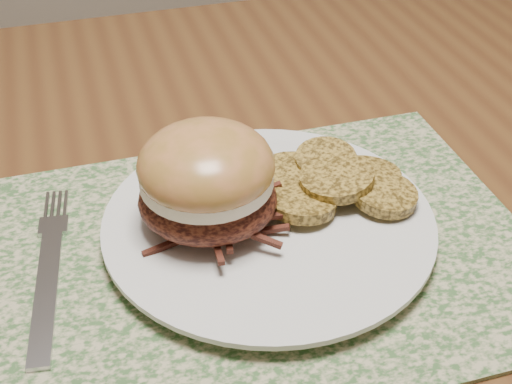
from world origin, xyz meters
TOP-DOWN VIEW (x-y plane):
  - dining_table at (0.00, 0.00)m, footprint 1.50×0.90m
  - placemat at (-0.12, -0.07)m, footprint 0.45×0.33m
  - dinner_plate at (-0.10, -0.05)m, footprint 0.26×0.26m
  - pork_sandwich at (-0.15, -0.04)m, footprint 0.15×0.14m
  - roasted_potatoes at (-0.04, -0.03)m, footprint 0.15×0.13m
  - fork at (-0.28, -0.04)m, footprint 0.04×0.20m

SIDE VIEW (x-z plane):
  - dining_table at x=0.00m, z-range 0.30..1.05m
  - placemat at x=-0.12m, z-range 0.75..0.75m
  - fork at x=-0.28m, z-range 0.75..0.76m
  - dinner_plate at x=-0.10m, z-range 0.75..0.77m
  - roasted_potatoes at x=-0.04m, z-range 0.76..0.80m
  - pork_sandwich at x=-0.15m, z-range 0.77..0.85m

